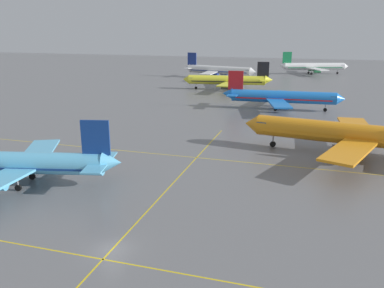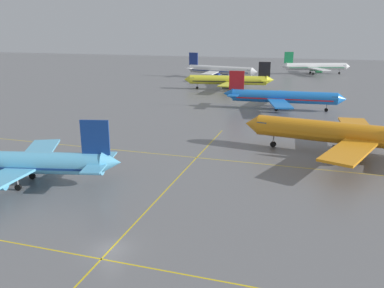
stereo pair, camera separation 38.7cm
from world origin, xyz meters
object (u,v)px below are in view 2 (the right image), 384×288
Objects in this scene: airliner_second_row at (351,134)px; airliner_distant_taxiway at (315,67)px; airliner_far_right_stand at (220,70)px; airliner_third_row at (282,97)px; airliner_far_left_stand at (229,80)px; airliner_front_gate at (15,163)px.

airliner_second_row is 145.36m from airliner_distant_taxiway.
airliner_third_row is at bearing -62.78° from airliner_far_right_stand.
airliner_far_right_stand is at bearing 109.12° from airliner_far_left_stand.
airliner_distant_taxiway is (43.94, 33.92, -0.12)m from airliner_far_right_stand.
airliner_third_row is 41.79m from airliner_far_left_stand.
airliner_far_right_stand is at bearing 117.22° from airliner_third_row.
airliner_distant_taxiway is (43.22, 175.60, 0.33)m from airliner_front_gate.
airliner_distant_taxiway reaches higher than airliner_front_gate.
airliner_third_row is at bearing 64.55° from airliner_front_gate.
airliner_far_left_stand is at bearing -115.19° from airliner_distant_taxiway.
airliner_second_row is at bearing -65.06° from airliner_far_right_stand.
airliner_front_gate is at bearing -89.71° from airliner_far_right_stand.
airliner_distant_taxiway is at bearing 64.81° from airliner_far_left_stand.
airliner_far_right_stand is (-0.72, 141.67, 0.45)m from airliner_front_gate.
airliner_far_left_stand is 0.94× the size of airliner_far_right_stand.
airliner_front_gate is 0.95× the size of airliner_far_left_stand.
airliner_far_left_stand is at bearing 84.07° from airliner_front_gate.
airliner_front_gate is 108.00m from airliner_far_left_stand.
airliner_far_left_stand is at bearing -70.88° from airliner_far_right_stand.
airliner_far_left_stand is (-23.51, 34.55, -0.05)m from airliner_third_row.
airliner_third_row reaches higher than airliner_front_gate.
airliner_distant_taxiway is (32.06, 68.18, 0.16)m from airliner_far_left_stand.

